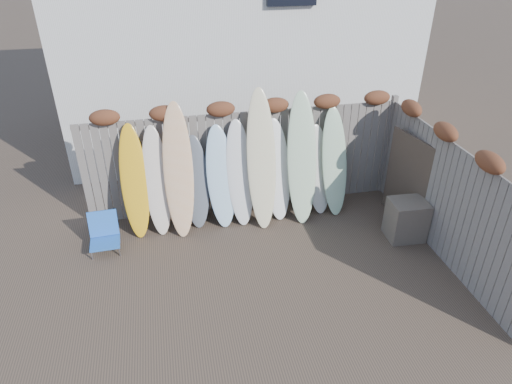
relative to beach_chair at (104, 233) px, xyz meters
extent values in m
plane|color=#493A2D|center=(2.64, -1.52, -0.31)|extent=(80.00, 80.00, 0.00)
cube|color=slate|center=(2.64, 0.88, 0.69)|extent=(6.00, 0.10, 2.00)
cube|color=slate|center=(5.64, 0.88, 0.74)|extent=(0.10, 0.10, 2.10)
ellipsoid|color=brown|center=(0.24, 0.84, 1.79)|extent=(0.52, 0.28, 0.28)
ellipsoid|color=brown|center=(1.24, 0.84, 1.79)|extent=(0.52, 0.28, 0.28)
ellipsoid|color=brown|center=(2.24, 0.84, 1.79)|extent=(0.52, 0.28, 0.28)
ellipsoid|color=brown|center=(3.24, 0.84, 1.79)|extent=(0.52, 0.28, 0.28)
ellipsoid|color=brown|center=(4.24, 0.84, 1.79)|extent=(0.52, 0.28, 0.28)
ellipsoid|color=brown|center=(5.24, 0.84, 1.79)|extent=(0.52, 0.28, 0.28)
cube|color=slate|center=(5.64, -1.32, 0.69)|extent=(0.10, 4.40, 2.00)
ellipsoid|color=brown|center=(5.60, -2.02, 1.79)|extent=(0.28, 0.56, 0.28)
ellipsoid|color=brown|center=(5.60, -0.92, 1.79)|extent=(0.28, 0.56, 0.28)
ellipsoid|color=brown|center=(5.60, 0.18, 1.79)|extent=(0.28, 0.56, 0.28)
cube|color=silver|center=(3.14, 4.98, 2.69)|extent=(8.00, 5.00, 6.00)
cube|color=blue|center=(0.01, -0.12, -0.12)|extent=(0.51, 0.46, 0.03)
cube|color=blue|center=(-0.01, 0.12, 0.13)|extent=(0.50, 0.17, 0.46)
cylinder|color=#BCBBC3|center=(-0.21, -0.31, -0.21)|extent=(0.03, 0.03, 0.19)
cylinder|color=silver|center=(-0.23, 0.06, -0.21)|extent=(0.03, 0.03, 0.19)
cylinder|color=#9FA0A6|center=(0.24, -0.29, -0.21)|extent=(0.03, 0.03, 0.19)
cylinder|color=#A4A5AB|center=(0.22, 0.08, -0.21)|extent=(0.03, 0.03, 0.19)
cube|color=#716454|center=(5.30, -0.79, 0.07)|extent=(0.67, 0.56, 0.75)
cube|color=brown|center=(5.54, -0.23, 0.54)|extent=(0.28, 1.12, 1.70)
ellipsoid|color=gold|center=(0.60, 0.47, 0.69)|extent=(0.48, 0.72, 2.00)
ellipsoid|color=beige|center=(0.99, 0.47, 0.66)|extent=(0.47, 0.70, 1.94)
ellipsoid|color=#E49A66|center=(1.38, 0.39, 0.87)|extent=(0.59, 0.86, 2.35)
ellipsoid|color=#545A64|center=(1.68, 0.51, 0.54)|extent=(0.49, 0.62, 1.69)
ellipsoid|color=#A7CCE8|center=(2.14, 0.46, 0.63)|extent=(0.56, 0.70, 1.86)
ellipsoid|color=silver|center=(2.50, 0.46, 0.66)|extent=(0.52, 0.70, 1.93)
ellipsoid|color=beige|center=(2.89, 0.37, 0.94)|extent=(0.58, 0.90, 2.49)
ellipsoid|color=white|center=(3.21, 0.49, 0.64)|extent=(0.55, 0.70, 1.89)
ellipsoid|color=beige|center=(3.65, 0.37, 0.89)|extent=(0.63, 0.89, 2.39)
ellipsoid|color=silver|center=(4.05, 0.51, 0.54)|extent=(0.56, 0.66, 1.70)
ellipsoid|color=#AACCA7|center=(4.34, 0.45, 0.71)|extent=(0.51, 0.73, 2.04)
camera|label=1|loc=(1.25, -6.88, 4.64)|focal=32.00mm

